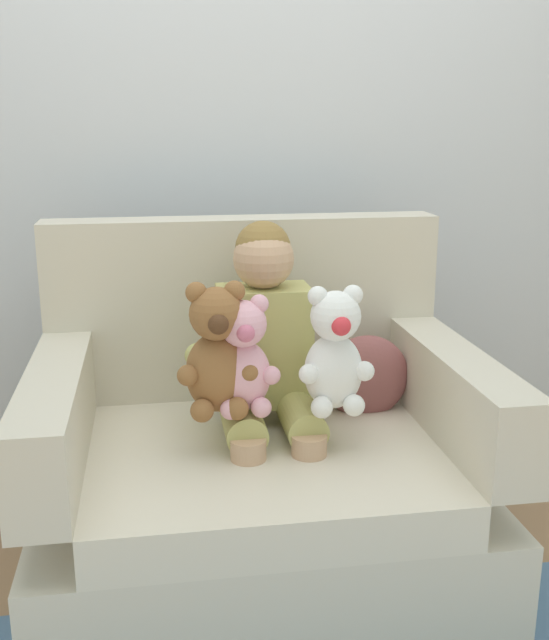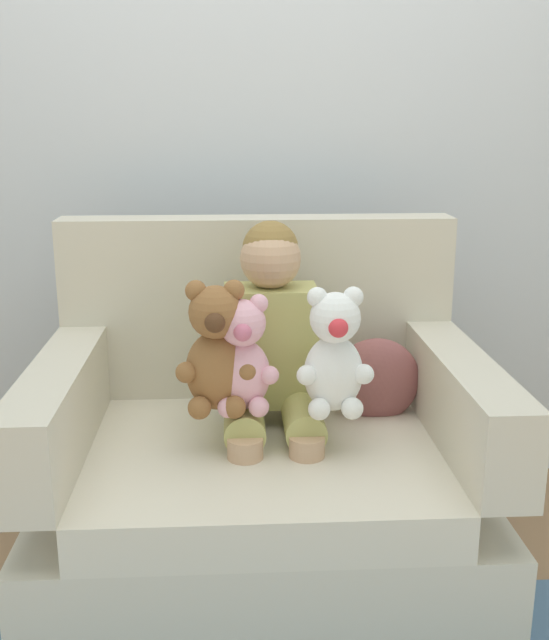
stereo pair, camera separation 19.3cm
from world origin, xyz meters
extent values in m
plane|color=#936D4C|center=(0.00, 0.00, 0.00)|extent=(8.00, 8.00, 0.00)
cube|color=silver|center=(0.00, 0.77, 1.30)|extent=(6.00, 0.10, 2.60)
cube|color=beige|center=(0.00, 0.00, 0.18)|extent=(1.21, 0.91, 0.36)
cube|color=beige|center=(0.00, -0.07, 0.42)|extent=(0.93, 0.77, 0.12)
cube|color=beige|center=(0.00, 0.38, 0.76)|extent=(1.21, 0.14, 0.56)
cube|color=beige|center=(-0.53, -0.07, 0.60)|extent=(0.14, 0.77, 0.24)
cube|color=beige|center=(0.53, -0.07, 0.60)|extent=(0.14, 0.77, 0.24)
cube|color=tan|center=(0.03, 0.14, 0.70)|extent=(0.26, 0.16, 0.34)
sphere|color=tan|center=(0.03, 0.14, 0.95)|extent=(0.17, 0.17, 0.17)
sphere|color=olive|center=(0.03, 0.15, 0.98)|extent=(0.16, 0.16, 0.16)
cylinder|color=tan|center=(-0.05, 0.01, 0.53)|extent=(0.11, 0.26, 0.11)
cylinder|color=tan|center=(-0.05, -0.12, 0.38)|extent=(0.09, 0.09, 0.30)
cylinder|color=tan|center=(0.11, 0.01, 0.53)|extent=(0.11, 0.26, 0.11)
cylinder|color=tan|center=(0.11, -0.12, 0.38)|extent=(0.09, 0.09, 0.30)
cylinder|color=tan|center=(-0.13, 0.02, 0.68)|extent=(0.13, 0.27, 0.07)
cylinder|color=tan|center=(0.19, 0.02, 0.68)|extent=(0.13, 0.27, 0.07)
ellipsoid|color=white|center=(0.18, -0.08, 0.69)|extent=(0.15, 0.13, 0.20)
sphere|color=white|center=(0.18, -0.09, 0.84)|extent=(0.13, 0.13, 0.13)
sphere|color=#DB333D|center=(0.18, -0.15, 0.83)|extent=(0.05, 0.05, 0.05)
sphere|color=white|center=(0.13, -0.08, 0.90)|extent=(0.05, 0.05, 0.05)
sphere|color=white|center=(0.11, -0.12, 0.70)|extent=(0.05, 0.05, 0.05)
sphere|color=white|center=(0.14, -0.13, 0.61)|extent=(0.06, 0.06, 0.06)
sphere|color=white|center=(0.23, -0.08, 0.90)|extent=(0.05, 0.05, 0.05)
sphere|color=white|center=(0.25, -0.12, 0.70)|extent=(0.05, 0.05, 0.05)
sphere|color=white|center=(0.22, -0.13, 0.61)|extent=(0.06, 0.06, 0.06)
ellipsoid|color=brown|center=(-0.12, -0.05, 0.69)|extent=(0.16, 0.14, 0.21)
sphere|color=brown|center=(-0.12, -0.06, 0.86)|extent=(0.14, 0.14, 0.14)
sphere|color=#4C2D19|center=(-0.12, -0.13, 0.85)|extent=(0.05, 0.05, 0.05)
sphere|color=brown|center=(-0.17, -0.06, 0.91)|extent=(0.05, 0.05, 0.05)
sphere|color=brown|center=(-0.20, -0.09, 0.71)|extent=(0.05, 0.05, 0.05)
sphere|color=brown|center=(-0.17, -0.11, 0.62)|extent=(0.06, 0.06, 0.06)
sphere|color=brown|center=(-0.07, -0.06, 0.91)|extent=(0.05, 0.05, 0.05)
sphere|color=brown|center=(-0.05, -0.09, 0.71)|extent=(0.05, 0.05, 0.05)
sphere|color=brown|center=(-0.08, -0.11, 0.62)|extent=(0.06, 0.06, 0.06)
ellipsoid|color=#EAA8BC|center=(-0.05, -0.05, 0.68)|extent=(0.14, 0.12, 0.19)
sphere|color=#EAA8BC|center=(-0.05, -0.06, 0.83)|extent=(0.12, 0.12, 0.12)
sphere|color=#CC6684|center=(-0.05, -0.12, 0.82)|extent=(0.05, 0.05, 0.05)
sphere|color=#EAA8BC|center=(-0.10, -0.06, 0.88)|extent=(0.05, 0.05, 0.05)
sphere|color=#EAA8BC|center=(-0.12, -0.09, 0.69)|extent=(0.05, 0.05, 0.05)
sphere|color=#EAA8BC|center=(-0.09, -0.11, 0.61)|extent=(0.05, 0.05, 0.05)
sphere|color=#EAA8BC|center=(-0.01, -0.06, 0.88)|extent=(0.05, 0.05, 0.05)
sphere|color=#EAA8BC|center=(0.01, -0.09, 0.69)|extent=(0.05, 0.05, 0.05)
sphere|color=#EAA8BC|center=(-0.01, -0.11, 0.61)|extent=(0.05, 0.05, 0.05)
ellipsoid|color=#8C4C4C|center=(0.34, 0.17, 0.58)|extent=(0.26, 0.13, 0.26)
camera|label=1|loc=(-0.27, -1.89, 1.33)|focal=42.32mm
camera|label=2|loc=(-0.08, -1.92, 1.33)|focal=42.32mm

